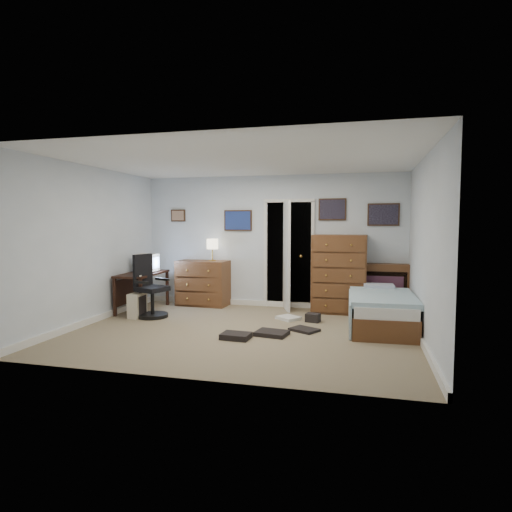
{
  "coord_description": "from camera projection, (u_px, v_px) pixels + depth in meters",
  "views": [
    {
      "loc": [
        1.71,
        -5.98,
        1.6
      ],
      "look_at": [
        0.13,
        0.3,
        1.1
      ],
      "focal_mm": 30.0,
      "sensor_mm": 36.0,
      "label": 1
    }
  ],
  "objects": [
    {
      "name": "pc_tower",
      "position": [
        137.0,
        305.0,
        7.26
      ],
      "size": [
        0.21,
        0.4,
        0.42
      ],
      "rotation": [
        0.0,
        0.0,
        0.05
      ],
      "color": "beige",
      "rests_on": "floor"
    },
    {
      "name": "keyboard",
      "position": [
        142.0,
        275.0,
        7.42
      ],
      "size": [
        0.16,
        0.38,
        0.02
      ],
      "primitive_type": "cube",
      "rotation": [
        0.0,
        0.0,
        0.05
      ],
      "color": "beige",
      "rests_on": "computer_desk"
    },
    {
      "name": "floor",
      "position": [
        243.0,
        332.0,
        6.32
      ],
      "size": [
        5.0,
        4.0,
        0.02
      ],
      "primitive_type": "cube",
      "color": "gray",
      "rests_on": "ground"
    },
    {
      "name": "tall_dresser",
      "position": [
        339.0,
        274.0,
        7.64
      ],
      "size": [
        0.96,
        0.58,
        1.39
      ],
      "primitive_type": "cube",
      "rotation": [
        0.0,
        0.0,
        -0.02
      ],
      "color": "brown",
      "rests_on": "floor"
    },
    {
      "name": "computer_desk",
      "position": [
        138.0,
        281.0,
        7.83
      ],
      "size": [
        0.62,
        1.23,
        0.69
      ],
      "rotation": [
        0.0,
        0.0,
        0.05
      ],
      "color": "black",
      "rests_on": "floor"
    },
    {
      "name": "bed",
      "position": [
        381.0,
        310.0,
        6.52
      ],
      "size": [
        1.01,
        1.8,
        0.58
      ],
      "rotation": [
        0.0,
        0.0,
        0.03
      ],
      "color": "brown",
      "rests_on": "floor"
    },
    {
      "name": "media_stack",
      "position": [
        167.0,
        279.0,
        9.05
      ],
      "size": [
        0.18,
        0.18,
        0.86
      ],
      "primitive_type": "cube",
      "rotation": [
        0.0,
        0.0,
        -0.03
      ],
      "color": "maroon",
      "rests_on": "floor"
    },
    {
      "name": "low_dresser",
      "position": [
        203.0,
        283.0,
        8.32
      ],
      "size": [
        1.01,
        0.54,
        0.87
      ],
      "primitive_type": "cube",
      "rotation": [
        0.0,
        0.0,
        -0.05
      ],
      "color": "brown",
      "rests_on": "floor"
    },
    {
      "name": "office_chair",
      "position": [
        150.0,
        293.0,
        7.28
      ],
      "size": [
        0.65,
        0.65,
        1.07
      ],
      "rotation": [
        0.0,
        0.0,
        -0.32
      ],
      "color": "black",
      "rests_on": "floor"
    },
    {
      "name": "headboard_bookcase",
      "position": [
        380.0,
        287.0,
        7.6
      ],
      "size": [
        0.98,
        0.26,
        0.88
      ],
      "rotation": [
        0.0,
        0.0,
        0.0
      ],
      "color": "brown",
      "rests_on": "floor"
    },
    {
      "name": "crt_monitor",
      "position": [
        147.0,
        263.0,
        7.93
      ],
      "size": [
        0.38,
        0.35,
        0.33
      ],
      "rotation": [
        0.0,
        0.0,
        0.05
      ],
      "color": "beige",
      "rests_on": "computer_desk"
    },
    {
      "name": "table_lamp",
      "position": [
        212.0,
        245.0,
        8.21
      ],
      "size": [
        0.23,
        0.23,
        0.43
      ],
      "rotation": [
        0.0,
        0.0,
        -0.05
      ],
      "color": "gold",
      "rests_on": "low_dresser"
    },
    {
      "name": "doorway",
      "position": [
        291.0,
        254.0,
        8.36
      ],
      "size": [
        0.96,
        1.12,
        2.05
      ],
      "color": "black",
      "rests_on": "floor"
    },
    {
      "name": "floor_clutter",
      "position": [
        277.0,
        328.0,
        6.37
      ],
      "size": [
        1.31,
        1.74,
        0.14
      ],
      "rotation": [
        0.0,
        0.0,
        -0.34
      ],
      "color": "black",
      "rests_on": "floor"
    },
    {
      "name": "wall_posters",
      "position": [
        301.0,
        215.0,
        7.96
      ],
      "size": [
        4.38,
        0.04,
        0.6
      ],
      "color": "#331E11",
      "rests_on": "floor"
    }
  ]
}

